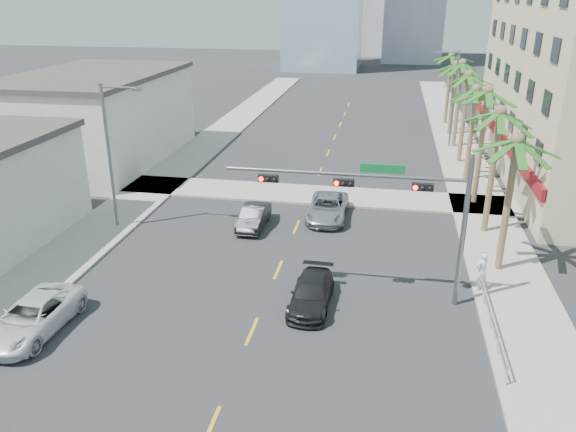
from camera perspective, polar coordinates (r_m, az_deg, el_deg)
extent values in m
plane|color=#262628|center=(22.16, -6.25, -17.20)|extent=(260.00, 260.00, 0.00)
cube|color=gray|center=(39.52, 19.30, 0.07)|extent=(4.00, 120.00, 0.15)
cube|color=gray|center=(42.62, -14.35, 2.20)|extent=(4.00, 120.00, 0.15)
cube|color=gray|center=(41.17, 2.24, 2.19)|extent=(80.00, 4.00, 0.15)
cube|color=maroon|center=(48.54, 20.94, 7.42)|extent=(0.30, 28.00, 0.80)
cube|color=beige|center=(51.90, -18.81, 9.24)|extent=(11.00, 18.00, 7.20)
cylinder|color=slate|center=(26.76, 17.35, -1.88)|extent=(0.24, 0.24, 7.20)
cylinder|color=slate|center=(25.66, 5.74, 4.24)|extent=(11.00, 0.16, 0.16)
cube|color=#0C662D|center=(25.50, 9.59, 4.75)|extent=(2.00, 0.05, 0.40)
cube|color=black|center=(25.62, 13.51, 2.88)|extent=(0.95, 0.28, 0.32)
sphere|color=#FF0C05|center=(25.45, 12.81, 2.81)|extent=(0.22, 0.22, 0.22)
cube|color=black|center=(25.63, 5.69, 3.40)|extent=(0.95, 0.28, 0.32)
sphere|color=#FF0C05|center=(25.50, 4.94, 3.33)|extent=(0.22, 0.22, 0.22)
cube|color=black|center=(26.11, -2.00, 3.84)|extent=(0.95, 0.28, 0.32)
sphere|color=#FF0C05|center=(26.03, -2.77, 3.77)|extent=(0.22, 0.22, 0.22)
cylinder|color=brown|center=(30.87, 21.36, 0.77)|extent=(0.36, 0.36, 7.20)
cylinder|color=brown|center=(35.66, 20.00, 4.00)|extent=(0.36, 0.36, 7.56)
cylinder|color=brown|center=(40.56, 18.96, 6.45)|extent=(0.36, 0.36, 7.92)
cylinder|color=brown|center=(45.64, 18.06, 7.72)|extent=(0.36, 0.36, 7.20)
cylinder|color=brown|center=(50.63, 17.40, 9.32)|extent=(0.36, 0.36, 7.56)
cylinder|color=brown|center=(55.67, 16.86, 10.63)|extent=(0.36, 0.36, 7.92)
cylinder|color=brown|center=(60.82, 16.35, 11.23)|extent=(0.36, 0.36, 7.20)
cylinder|color=brown|center=(65.90, 15.96, 12.19)|extent=(0.36, 0.36, 7.56)
cylinder|color=slate|center=(35.86, -17.68, 5.59)|extent=(0.20, 0.20, 9.00)
cylinder|color=slate|center=(34.47, -16.84, 12.41)|extent=(2.20, 0.12, 0.12)
cube|color=slate|center=(34.01, -15.13, 12.30)|extent=(0.50, 0.25, 0.18)
cylinder|color=slate|center=(55.53, 16.50, 11.21)|extent=(0.20, 0.20, 9.00)
cylinder|color=slate|center=(54.86, 15.81, 15.72)|extent=(2.20, 0.12, 0.12)
cube|color=slate|center=(54.78, 14.62, 15.72)|extent=(0.50, 0.25, 0.18)
cylinder|color=silver|center=(26.57, 19.87, -9.81)|extent=(0.08, 8.00, 0.08)
cylinder|color=silver|center=(26.39, 19.97, -9.16)|extent=(0.08, 8.00, 0.08)
cylinder|color=silver|center=(23.32, 21.31, -15.01)|extent=(0.08, 0.08, 1.00)
cylinder|color=silver|center=(24.93, 20.53, -12.29)|extent=(0.08, 0.08, 1.00)
cylinder|color=silver|center=(26.59, 19.86, -9.91)|extent=(0.08, 0.08, 1.00)
cylinder|color=silver|center=(28.30, 19.27, -7.80)|extent=(0.08, 0.08, 1.00)
cylinder|color=silver|center=(30.04, 18.76, -5.94)|extent=(0.08, 0.08, 1.00)
imported|color=silver|center=(27.20, -24.53, -9.30)|extent=(2.66, 5.46, 1.49)
imported|color=black|center=(35.49, -3.50, -0.08)|extent=(1.47, 4.16, 1.37)
imported|color=#AFAFB3|center=(36.88, 4.02, 0.87)|extent=(2.46, 5.33, 1.48)
imported|color=black|center=(26.76, 2.39, -7.88)|extent=(1.92, 4.54, 1.31)
imported|color=white|center=(29.26, 19.05, -5.30)|extent=(0.88, 0.83, 2.02)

